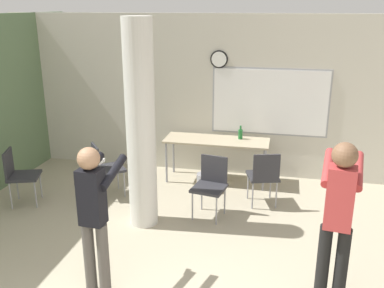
{
  "coord_description": "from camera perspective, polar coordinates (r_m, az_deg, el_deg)",
  "views": [
    {
      "loc": [
        1.06,
        -2.28,
        2.92
      ],
      "look_at": [
        -0.03,
        2.68,
        1.27
      ],
      "focal_mm": 40.0,
      "sensor_mm": 36.0,
      "label": 1
    }
  ],
  "objects": [
    {
      "name": "bottle_on_table",
      "position": [
        7.3,
        6.47,
        1.35
      ],
      "size": [
        0.07,
        0.07,
        0.23
      ],
      "color": "#1E6B2D",
      "rests_on": "folding_table"
    },
    {
      "name": "wall_back",
      "position": [
        7.56,
        4.24,
        6.36
      ],
      "size": [
        8.0,
        0.15,
        2.8
      ],
      "color": "beige",
      "rests_on": "ground_plane"
    },
    {
      "name": "support_pillar",
      "position": [
        5.67,
        -6.86,
        2.31
      ],
      "size": [
        0.39,
        0.39,
        2.8
      ],
      "color": "silver",
      "rests_on": "ground_plane"
    },
    {
      "name": "waste_bin",
      "position": [
        7.04,
        1.68,
        -5.15
      ],
      "size": [
        0.26,
        0.26,
        0.3
      ],
      "color": "gray",
      "rests_on": "ground_plane"
    },
    {
      "name": "person_playing_front",
      "position": [
        4.46,
        -12.93,
        -8.57
      ],
      "size": [
        0.39,
        0.65,
        1.63
      ],
      "color": "#514C47",
      "rests_on": "ground_plane"
    },
    {
      "name": "chair_near_pillar",
      "position": [
        6.89,
        -11.56,
        -2.86
      ],
      "size": [
        0.62,
        0.62,
        0.87
      ],
      "color": "#2D2D33",
      "rests_on": "ground_plane"
    },
    {
      "name": "person_playing_side",
      "position": [
        4.39,
        18.9,
        -8.65
      ],
      "size": [
        0.44,
        0.7,
        1.74
      ],
      "color": "black",
      "rests_on": "ground_plane"
    },
    {
      "name": "folding_table",
      "position": [
        7.27,
        3.29,
        0.17
      ],
      "size": [
        1.77,
        0.6,
        0.75
      ],
      "color": "tan",
      "rests_on": "ground_plane"
    },
    {
      "name": "chair_by_left_wall",
      "position": [
        6.99,
        -22.08,
        -3.56
      ],
      "size": [
        0.56,
        0.56,
        0.87
      ],
      "color": "#2D2D33",
      "rests_on": "ground_plane"
    },
    {
      "name": "chair_table_right",
      "position": [
        6.51,
        9.56,
        -4.0
      ],
      "size": [
        0.55,
        0.55,
        0.87
      ],
      "color": "#2D2D33",
      "rests_on": "ground_plane"
    },
    {
      "name": "chair_table_front",
      "position": [
        6.14,
        2.52,
        -5.14
      ],
      "size": [
        0.51,
        0.51,
        0.87
      ],
      "color": "#2D2D33",
      "rests_on": "ground_plane"
    }
  ]
}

